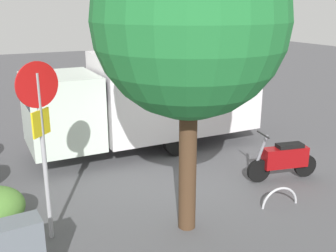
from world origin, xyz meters
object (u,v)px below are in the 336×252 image
(motorcycle, at_px, (284,159))
(street_tree, at_px, (190,22))
(bike_rack_hoop, at_px, (279,206))
(stop_sign, at_px, (41,125))
(box_truck_near, at_px, (145,96))

(motorcycle, xyz_separation_m, street_tree, (3.14, 0.92, 3.25))
(motorcycle, xyz_separation_m, bike_rack_hoop, (0.99, 1.04, -0.52))
(stop_sign, height_order, street_tree, street_tree)
(box_truck_near, distance_m, motorcycle, 4.23)
(box_truck_near, bearing_deg, bike_rack_hoop, 103.68)
(street_tree, xyz_separation_m, bike_rack_hoop, (-2.15, 0.12, -3.77))
(stop_sign, distance_m, bike_rack_hoop, 5.08)
(motorcycle, bearing_deg, street_tree, 27.19)
(stop_sign, bearing_deg, motorcycle, -178.08)
(stop_sign, bearing_deg, street_tree, 162.92)
(box_truck_near, bearing_deg, motorcycle, 120.89)
(bike_rack_hoop, bearing_deg, box_truck_near, -75.69)
(motorcycle, distance_m, bike_rack_hoop, 1.52)
(box_truck_near, height_order, stop_sign, stop_sign)
(street_tree, bearing_deg, box_truck_near, -102.68)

